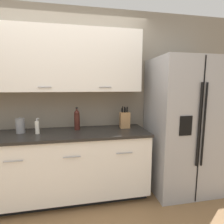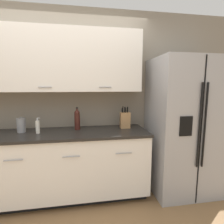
# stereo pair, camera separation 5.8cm
# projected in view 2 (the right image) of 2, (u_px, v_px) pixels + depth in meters

# --- Properties ---
(wall_back) EXTENTS (10.00, 0.39, 2.60)m
(wall_back) POSITION_uv_depth(u_px,v_px,m) (58.00, 88.00, 2.46)
(wall_back) COLOR gray
(wall_back) RESTS_ON ground_plane
(counter_unit) EXTENTS (2.62, 0.64, 0.92)m
(counter_unit) POSITION_uv_depth(u_px,v_px,m) (50.00, 166.00, 2.31)
(counter_unit) COLOR black
(counter_unit) RESTS_ON ground_plane
(refrigerator) EXTENTS (0.92, 0.77, 1.89)m
(refrigerator) POSITION_uv_depth(u_px,v_px,m) (184.00, 126.00, 2.49)
(refrigerator) COLOR #9E9EA0
(refrigerator) RESTS_ON ground_plane
(knife_block) EXTENTS (0.14, 0.10, 0.32)m
(knife_block) POSITION_uv_depth(u_px,v_px,m) (125.00, 120.00, 2.50)
(knife_block) COLOR #A87A4C
(knife_block) RESTS_ON counter_unit
(wine_bottle) EXTENTS (0.08, 0.08, 0.31)m
(wine_bottle) POSITION_uv_depth(u_px,v_px,m) (77.00, 119.00, 2.40)
(wine_bottle) COLOR #3D1914
(wine_bottle) RESTS_ON counter_unit
(soap_dispenser) EXTENTS (0.06, 0.05, 0.20)m
(soap_dispenser) POSITION_uv_depth(u_px,v_px,m) (38.00, 127.00, 2.21)
(soap_dispenser) COLOR silver
(soap_dispenser) RESTS_ON counter_unit
(steel_canister) EXTENTS (0.11, 0.11, 0.20)m
(steel_canister) POSITION_uv_depth(u_px,v_px,m) (21.00, 125.00, 2.26)
(steel_canister) COLOR gray
(steel_canister) RESTS_ON counter_unit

